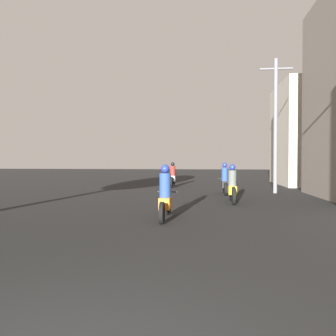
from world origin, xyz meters
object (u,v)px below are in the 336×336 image
at_px(motorcycle_orange, 165,197).
at_px(motorcycle_white, 173,177).
at_px(utility_pole_far, 276,123).
at_px(motorcycle_black, 225,181).
at_px(motorcycle_yellow, 232,187).
at_px(building_right_far, 310,135).

xyz_separation_m(motorcycle_orange, motorcycle_white, (-0.94, 11.23, 0.00)).
distance_m(motorcycle_orange, utility_pole_far, 9.58).
height_order(motorcycle_black, motorcycle_white, motorcycle_black).
height_order(motorcycle_orange, motorcycle_white, motorcycle_white).
relative_size(motorcycle_orange, motorcycle_black, 1.02).
relative_size(motorcycle_orange, motorcycle_yellow, 1.00).
height_order(motorcycle_orange, motorcycle_yellow, motorcycle_orange).
bearing_deg(motorcycle_white, building_right_far, 16.05).
height_order(motorcycle_yellow, building_right_far, building_right_far).
xyz_separation_m(motorcycle_yellow, motorcycle_black, (-0.11, 3.20, 0.02)).
distance_m(motorcycle_orange, motorcycle_yellow, 4.43).
distance_m(motorcycle_yellow, motorcycle_white, 7.97).
xyz_separation_m(motorcycle_orange, building_right_far, (8.11, 14.09, 2.78)).
relative_size(motorcycle_white, utility_pole_far, 0.31).
distance_m(motorcycle_orange, motorcycle_white, 11.27).
distance_m(motorcycle_black, motorcycle_white, 5.10).
distance_m(building_right_far, utility_pole_far, 7.13).
bearing_deg(building_right_far, motorcycle_orange, -119.91).
relative_size(motorcycle_yellow, utility_pole_far, 0.30).
xyz_separation_m(motorcycle_white, building_right_far, (9.05, 2.86, 2.78)).
distance_m(motorcycle_white, utility_pole_far, 7.07).
relative_size(motorcycle_yellow, motorcycle_white, 0.99).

